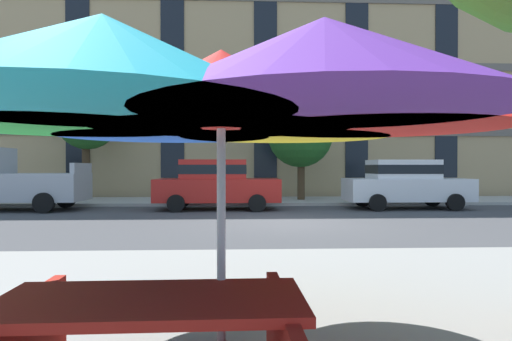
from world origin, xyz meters
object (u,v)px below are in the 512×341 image
(street_tree_left, at_px, (87,121))
(street_tree_middle, at_px, (297,133))
(sedan_red, at_px, (216,183))
(pickup_silver, at_px, (3,181))
(sedan_white, at_px, (405,183))
(patio_umbrella, at_px, (221,94))

(street_tree_left, height_order, street_tree_middle, street_tree_left)
(sedan_red, bearing_deg, pickup_silver, 180.00)
(sedan_white, distance_m, street_tree_left, 13.27)
(pickup_silver, relative_size, patio_umbrella, 1.30)
(sedan_white, relative_size, street_tree_left, 0.90)
(street_tree_middle, xyz_separation_m, patio_umbrella, (-2.72, -15.70, -0.95))
(patio_umbrella, bearing_deg, sedan_red, 92.78)
(street_tree_left, bearing_deg, street_tree_middle, -3.08)
(sedan_red, relative_size, patio_umbrella, 1.12)
(street_tree_left, bearing_deg, pickup_silver, -116.77)
(street_tree_left, bearing_deg, patio_umbrella, -68.71)
(street_tree_left, xyz_separation_m, street_tree_middle, (9.02, -0.49, -0.52))
(sedan_red, bearing_deg, patio_umbrella, -87.22)
(street_tree_left, relative_size, patio_umbrella, 1.25)
(sedan_white, bearing_deg, pickup_silver, 180.00)
(street_tree_middle, bearing_deg, sedan_red, -138.00)
(street_tree_middle, distance_m, patio_umbrella, 15.96)
(pickup_silver, height_order, patio_umbrella, patio_umbrella)
(sedan_white, bearing_deg, sedan_red, 180.00)
(sedan_white, relative_size, patio_umbrella, 1.12)
(street_tree_left, distance_m, street_tree_middle, 9.05)
(pickup_silver, height_order, street_tree_left, street_tree_left)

